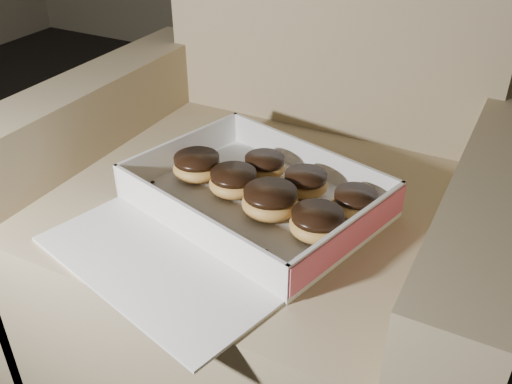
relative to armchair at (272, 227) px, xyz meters
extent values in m
cube|color=#9B8663|center=(0.00, -0.04, -0.08)|extent=(0.66, 0.66, 0.38)
cube|color=#9B8663|center=(0.00, 0.26, 0.35)|extent=(0.66, 0.13, 0.47)
cube|color=#9B8663|center=(-0.36, -0.04, -0.01)|extent=(0.11, 0.66, 0.51)
cube|color=#9B8663|center=(0.36, -0.04, -0.01)|extent=(0.11, 0.66, 0.51)
cube|color=white|center=(0.02, -0.11, 0.12)|extent=(0.42, 0.36, 0.01)
cube|color=white|center=(0.06, 0.02, 0.15)|extent=(0.35, 0.10, 0.05)
cube|color=white|center=(-0.01, -0.23, 0.15)|extent=(0.35, 0.10, 0.05)
cube|color=white|center=(-0.15, -0.06, 0.15)|extent=(0.08, 0.26, 0.05)
cube|color=white|center=(0.19, -0.15, 0.15)|extent=(0.08, 0.26, 0.05)
cube|color=#D5556D|center=(0.20, -0.15, 0.15)|extent=(0.07, 0.26, 0.05)
cube|color=white|center=(-0.04, -0.31, 0.12)|extent=(0.38, 0.24, 0.01)
ellipsoid|color=gold|center=(-0.02, -0.10, 0.14)|extent=(0.08, 0.08, 0.04)
cylinder|color=black|center=(-0.02, -0.10, 0.16)|extent=(0.07, 0.07, 0.01)
ellipsoid|color=gold|center=(0.14, -0.14, 0.14)|extent=(0.08, 0.08, 0.04)
cylinder|color=black|center=(0.14, -0.14, 0.16)|extent=(0.08, 0.08, 0.01)
ellipsoid|color=gold|center=(-0.10, -0.08, 0.14)|extent=(0.08, 0.08, 0.04)
cylinder|color=black|center=(-0.10, -0.08, 0.16)|extent=(0.08, 0.08, 0.01)
ellipsoid|color=gold|center=(0.00, -0.03, 0.14)|extent=(0.07, 0.07, 0.03)
cylinder|color=black|center=(0.00, -0.03, 0.15)|extent=(0.07, 0.07, 0.01)
ellipsoid|color=gold|center=(0.17, -0.06, 0.14)|extent=(0.07, 0.07, 0.03)
cylinder|color=black|center=(0.17, -0.06, 0.15)|extent=(0.07, 0.07, 0.01)
ellipsoid|color=gold|center=(0.06, -0.12, 0.14)|extent=(0.09, 0.09, 0.04)
cylinder|color=black|center=(0.06, -0.12, 0.16)|extent=(0.08, 0.08, 0.01)
ellipsoid|color=gold|center=(0.08, -0.05, 0.14)|extent=(0.07, 0.07, 0.03)
cylinder|color=black|center=(0.08, -0.05, 0.15)|extent=(0.07, 0.07, 0.01)
ellipsoid|color=black|center=(0.09, -0.21, 0.12)|extent=(0.01, 0.01, 0.00)
ellipsoid|color=black|center=(-0.09, -0.18, 0.12)|extent=(0.01, 0.01, 0.00)
ellipsoid|color=black|center=(0.16, -0.22, 0.12)|extent=(0.01, 0.01, 0.00)
ellipsoid|color=black|center=(-0.16, -0.13, 0.12)|extent=(0.01, 0.01, 0.00)
camera|label=1|loc=(0.37, -0.77, 0.62)|focal=40.00mm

